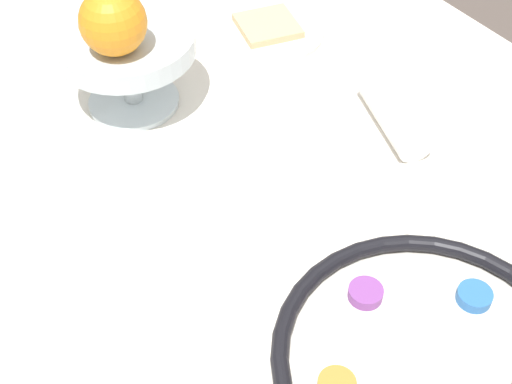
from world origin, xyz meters
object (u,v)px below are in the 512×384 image
orange_fruit (113,22)px  bread_plate (268,29)px  fruit_stand (126,51)px  napkin_roll (393,114)px  seder_plate (430,362)px

orange_fruit → bread_plate: orange_fruit is taller
fruit_stand → bread_plate: (0.04, -0.27, -0.09)m
fruit_stand → bread_plate: size_ratio=1.04×
fruit_stand → napkin_roll: (-0.26, -0.28, -0.07)m
bread_plate → fruit_stand: bearing=98.7°
orange_fruit → napkin_roll: size_ratio=0.55×
seder_plate → orange_fruit: bearing=8.1°
orange_fruit → napkin_roll: bearing=-126.3°
fruit_stand → napkin_roll: size_ratio=1.23×
napkin_roll → seder_plate: bearing=144.0°
orange_fruit → bread_plate: (0.07, -0.30, -0.16)m
napkin_roll → orange_fruit: bearing=53.7°
fruit_stand → bread_plate: 0.29m
orange_fruit → seder_plate: bearing=-171.9°
seder_plate → orange_fruit: size_ratio=3.76×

